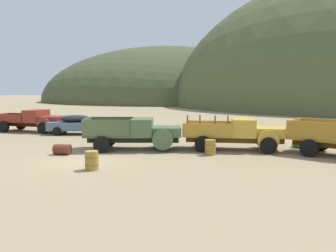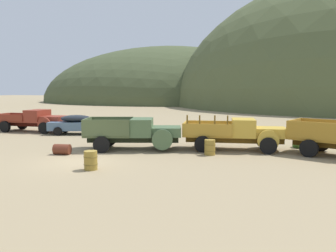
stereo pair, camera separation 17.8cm
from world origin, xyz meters
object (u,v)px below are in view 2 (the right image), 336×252
(car_chalk_blue, at_px, (81,124))
(oil_drum_spare, at_px, (210,147))
(oil_drum_foreground, at_px, (62,149))
(truck_weathered_green, at_px, (139,133))
(truck_rust_red, at_px, (37,120))
(truck_faded_yellow, at_px, (241,134))
(oil_drum_by_truck, at_px, (91,160))

(car_chalk_blue, bearing_deg, oil_drum_spare, -42.13)
(oil_drum_foreground, bearing_deg, truck_weathered_green, 41.20)
(truck_rust_red, relative_size, truck_faded_yellow, 1.02)
(truck_faded_yellow, height_order, oil_drum_spare, truck_faded_yellow)
(truck_faded_yellow, xyz_separation_m, oil_drum_spare, (-1.44, -2.14, -0.57))
(truck_rust_red, height_order, truck_weathered_green, truck_weathered_green)
(oil_drum_by_truck, height_order, oil_drum_spare, oil_drum_by_truck)
(car_chalk_blue, relative_size, truck_faded_yellow, 0.85)
(truck_faded_yellow, bearing_deg, oil_drum_foreground, -163.34)
(truck_rust_red, xyz_separation_m, oil_drum_foreground, (8.51, -7.89, -0.70))
(car_chalk_blue, height_order, oil_drum_by_truck, car_chalk_blue)
(oil_drum_by_truck, bearing_deg, truck_faded_yellow, 51.97)
(oil_drum_spare, xyz_separation_m, oil_drum_foreground, (-7.86, -2.66, -0.14))
(truck_weathered_green, bearing_deg, oil_drum_by_truck, -107.72)
(truck_rust_red, bearing_deg, oil_drum_spare, -21.86)
(oil_drum_by_truck, bearing_deg, truck_rust_red, 138.88)
(truck_weathered_green, distance_m, oil_drum_foreground, 4.57)
(truck_faded_yellow, bearing_deg, car_chalk_blue, 156.52)
(truck_faded_yellow, height_order, oil_drum_foreground, truck_faded_yellow)
(truck_faded_yellow, xyz_separation_m, oil_drum_by_truck, (-5.79, -7.40, -0.57))
(truck_weathered_green, xyz_separation_m, oil_drum_by_truck, (0.12, -5.57, -0.59))
(truck_rust_red, distance_m, truck_weathered_green, 12.88)
(oil_drum_by_truck, distance_m, oil_drum_foreground, 4.37)
(oil_drum_foreground, bearing_deg, truck_rust_red, 137.14)
(truck_faded_yellow, bearing_deg, oil_drum_spare, -134.52)
(truck_faded_yellow, xyz_separation_m, oil_drum_foreground, (-9.30, -4.80, -0.71))
(oil_drum_by_truck, xyz_separation_m, oil_drum_spare, (4.35, 5.26, -0.01))
(truck_rust_red, distance_m, oil_drum_foreground, 11.62)
(truck_weathered_green, xyz_separation_m, oil_drum_foreground, (-3.39, -2.97, -0.74))
(truck_faded_yellow, bearing_deg, oil_drum_by_truck, -138.68)
(truck_faded_yellow, distance_m, oil_drum_foreground, 10.49)
(oil_drum_spare, bearing_deg, oil_drum_foreground, -161.32)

